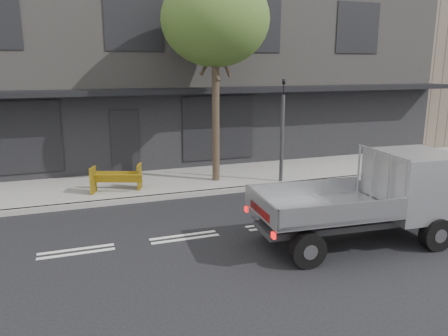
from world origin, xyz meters
The scene contains 8 objects.
ground centered at (0.00, 0.00, 0.00)m, with size 80.00×80.00×0.00m, color black.
sidewalk centered at (0.00, 4.70, 0.07)m, with size 32.00×3.20×0.15m, color gray.
kerb centered at (0.00, 3.10, 0.07)m, with size 32.00×0.20×0.15m, color gray.
building_main centered at (0.00, 11.30, 4.00)m, with size 26.00×10.00×8.00m, color slate.
street_tree centered at (2.20, 4.20, 5.28)m, with size 3.40×3.40×6.74m.
traffic_light_pole centered at (4.20, 3.35, 1.65)m, with size 0.12×0.12×3.50m.
flatbed_ute centered at (4.56, -1.67, 1.20)m, with size 4.65×2.16×2.10m.
construction_barrier centered at (-1.09, 3.76, 0.57)m, with size 1.49×0.60×0.83m, color #EAAF0C, non-canonical shape.
Camera 1 is at (-2.34, -9.31, 3.92)m, focal length 35.00 mm.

